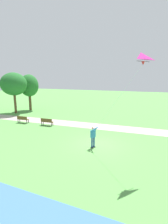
{
  "coord_description": "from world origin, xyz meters",
  "views": [
    {
      "loc": [
        -12.69,
        -4.23,
        5.56
      ],
      "look_at": [
        -0.32,
        1.07,
        2.82
      ],
      "focal_mm": 26.84,
      "sensor_mm": 36.0,
      "label": 1
    }
  ],
  "objects_px": {
    "park_bench_near_walkway": "(47,121)",
    "tree_treeline_right": "(29,86)",
    "flying_kite": "(140,60)",
    "park_bench_far_walkway": "(23,119)",
    "person_kite_flyer": "(93,135)",
    "tree_behind_path": "(14,84)"
  },
  "relations": [
    {
      "from": "park_bench_near_walkway",
      "to": "park_bench_far_walkway",
      "type": "bearing_deg",
      "value": 93.36
    },
    {
      "from": "tree_behind_path",
      "to": "flying_kite",
      "type": "bearing_deg",
      "value": -115.49
    },
    {
      "from": "park_bench_near_walkway",
      "to": "tree_treeline_right",
      "type": "xyz_separation_m",
      "value": [
        7.01,
        8.45,
        3.73
      ]
    },
    {
      "from": "park_bench_far_walkway",
      "to": "tree_treeline_right",
      "type": "relative_size",
      "value": 0.25
    },
    {
      "from": "person_kite_flyer",
      "to": "park_bench_far_walkway",
      "type": "xyz_separation_m",
      "value": [
        3.67,
        10.77,
        -0.54
      ]
    },
    {
      "from": "flying_kite",
      "to": "tree_behind_path",
      "type": "distance_m",
      "value": 21.73
    },
    {
      "from": "tree_behind_path",
      "to": "tree_treeline_right",
      "type": "height_order",
      "value": "tree_behind_path"
    },
    {
      "from": "person_kite_flyer",
      "to": "park_bench_far_walkway",
      "type": "distance_m",
      "value": 11.39
    },
    {
      "from": "park_bench_far_walkway",
      "to": "tree_treeline_right",
      "type": "xyz_separation_m",
      "value": [
        7.22,
        4.96,
        3.73
      ]
    },
    {
      "from": "person_kite_flyer",
      "to": "tree_treeline_right",
      "type": "xyz_separation_m",
      "value": [
        10.89,
        15.72,
        3.2
      ]
    },
    {
      "from": "person_kite_flyer",
      "to": "park_bench_near_walkway",
      "type": "distance_m",
      "value": 8.26
    },
    {
      "from": "park_bench_near_walkway",
      "to": "tree_treeline_right",
      "type": "relative_size",
      "value": 0.25
    },
    {
      "from": "flying_kite",
      "to": "park_bench_far_walkway",
      "type": "distance_m",
      "value": 16.21
    },
    {
      "from": "tree_behind_path",
      "to": "park_bench_far_walkway",
      "type": "bearing_deg",
      "value": -128.26
    },
    {
      "from": "park_bench_far_walkway",
      "to": "tree_treeline_right",
      "type": "bearing_deg",
      "value": 34.46
    },
    {
      "from": "tree_behind_path",
      "to": "tree_treeline_right",
      "type": "distance_m",
      "value": 3.02
    },
    {
      "from": "flying_kite",
      "to": "park_bench_near_walkway",
      "type": "relative_size",
      "value": 3.42
    },
    {
      "from": "park_bench_near_walkway",
      "to": "flying_kite",
      "type": "bearing_deg",
      "value": -116.32
    },
    {
      "from": "person_kite_flyer",
      "to": "flying_kite",
      "type": "height_order",
      "value": "flying_kite"
    },
    {
      "from": "flying_kite",
      "to": "park_bench_near_walkway",
      "type": "xyz_separation_m",
      "value": [
        5.27,
        10.65,
        -6.08
      ]
    },
    {
      "from": "flying_kite",
      "to": "tree_treeline_right",
      "type": "xyz_separation_m",
      "value": [
        12.28,
        19.1,
        -2.35
      ]
    },
    {
      "from": "park_bench_near_walkway",
      "to": "person_kite_flyer",
      "type": "bearing_deg",
      "value": -118.03
    }
  ]
}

